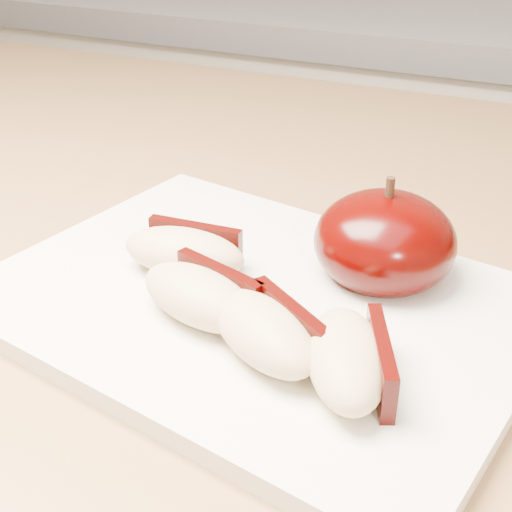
% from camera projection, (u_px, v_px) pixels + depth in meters
% --- Properties ---
extents(back_cabinet, '(2.40, 0.62, 0.94)m').
position_uv_depth(back_cabinet, '(434.00, 268.00, 1.30)').
color(back_cabinet, silver).
rests_on(back_cabinet, ground).
extents(cutting_board, '(0.33, 0.27, 0.01)m').
position_uv_depth(cutting_board, '(256.00, 304.00, 0.40)').
color(cutting_board, silver).
rests_on(cutting_board, island_counter).
extents(apple_half, '(0.10, 0.10, 0.07)m').
position_uv_depth(apple_half, '(385.00, 242.00, 0.41)').
color(apple_half, black).
rests_on(apple_half, cutting_board).
extents(apple_wedge_a, '(0.08, 0.04, 0.03)m').
position_uv_depth(apple_wedge_a, '(185.00, 251.00, 0.41)').
color(apple_wedge_a, tan).
rests_on(apple_wedge_a, cutting_board).
extents(apple_wedge_b, '(0.08, 0.06, 0.03)m').
position_uv_depth(apple_wedge_b, '(201.00, 295.00, 0.37)').
color(apple_wedge_b, tan).
rests_on(apple_wedge_b, cutting_board).
extents(apple_wedge_c, '(0.08, 0.07, 0.03)m').
position_uv_depth(apple_wedge_c, '(267.00, 331.00, 0.34)').
color(apple_wedge_c, tan).
rests_on(apple_wedge_c, cutting_board).
extents(apple_wedge_d, '(0.06, 0.08, 0.03)m').
position_uv_depth(apple_wedge_d, '(350.00, 359.00, 0.33)').
color(apple_wedge_d, tan).
rests_on(apple_wedge_d, cutting_board).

